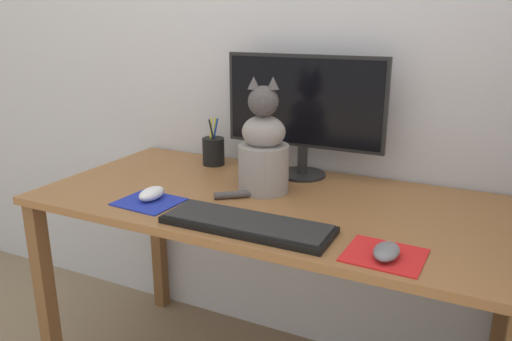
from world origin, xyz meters
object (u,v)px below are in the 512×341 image
at_px(computer_mouse_left, 152,194).
at_px(computer_mouse_right, 387,251).
at_px(pen_cup, 213,151).
at_px(keyboard, 247,224).
at_px(cat, 263,150).
at_px(monitor, 305,108).

relative_size(computer_mouse_left, computer_mouse_right, 1.02).
bearing_deg(pen_cup, computer_mouse_left, -85.48).
xyz_separation_m(computer_mouse_left, computer_mouse_right, (0.74, -0.08, -0.00)).
distance_m(keyboard, computer_mouse_left, 0.37).
relative_size(cat, pen_cup, 2.06).
xyz_separation_m(keyboard, pen_cup, (-0.40, 0.49, 0.04)).
xyz_separation_m(keyboard, computer_mouse_left, (-0.36, 0.06, 0.01)).
relative_size(keyboard, pen_cup, 2.61).
height_order(keyboard, pen_cup, pen_cup).
bearing_deg(computer_mouse_left, keyboard, -9.21).
distance_m(keyboard, computer_mouse_right, 0.38).
bearing_deg(computer_mouse_right, cat, 146.42).
bearing_deg(keyboard, computer_mouse_right, -2.88).
bearing_deg(cat, computer_mouse_left, -156.65).
bearing_deg(cat, keyboard, -90.35).
bearing_deg(computer_mouse_left, monitor, 53.51).
bearing_deg(computer_mouse_right, pen_cup, 146.66).
bearing_deg(monitor, computer_mouse_left, -126.49).
height_order(monitor, cat, monitor).
height_order(cat, pen_cup, cat).
bearing_deg(pen_cup, computer_mouse_right, -33.34).
bearing_deg(monitor, cat, -105.40).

